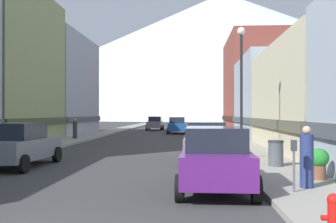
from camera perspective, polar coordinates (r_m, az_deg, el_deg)
sidewalk_left at (r=41.27m, az=-9.73°, el=-3.19°), size 2.50×100.00×0.15m
sidewalk_right at (r=40.31m, az=7.88°, el=-3.26°), size 2.50×100.00×0.15m
storefront_left_3 at (r=41.64m, az=-18.03°, el=3.32°), size 9.45×11.97×9.89m
storefront_right_1 at (r=23.48m, az=22.32°, el=1.51°), size 6.76×13.29×6.00m
storefront_right_2 at (r=35.78m, az=15.75°, el=1.73°), size 6.83×11.34×7.11m
storefront_right_3 at (r=48.62m, az=14.32°, el=3.58°), size 9.90×13.74×11.23m
car_left_1 at (r=16.97m, az=-20.77°, el=-4.53°), size 2.15×4.44×1.78m
car_right_0 at (r=11.23m, az=6.86°, el=-6.72°), size 2.14×4.44×1.78m
car_right_1 at (r=17.44m, az=5.64°, el=-4.43°), size 2.21×4.47×1.78m
car_driving_0 at (r=51.07m, az=-1.89°, el=-1.71°), size 2.06×4.40×1.78m
car_driving_1 at (r=42.22m, az=1.35°, el=-2.01°), size 2.06×4.40×1.78m
fire_hydrant_near at (r=7.14m, az=22.93°, el=-13.47°), size 0.40×0.22×0.70m
parking_meter_near at (r=10.62m, az=17.79°, el=-6.46°), size 0.14×0.10×1.33m
trash_bin_right at (r=15.64m, az=15.37°, el=-5.84°), size 0.59×0.59×0.98m
potted_plant_0 at (r=12.85m, az=21.08°, el=-6.79°), size 0.58×0.58×0.95m
pedestrian_0 at (r=32.56m, az=-13.33°, el=-2.52°), size 0.36×0.36×1.61m
pedestrian_1 at (r=11.35m, az=19.48°, el=-6.52°), size 0.36×0.36×1.67m
streetlamp_right at (r=17.87m, az=10.59°, el=5.58°), size 0.36×0.36×5.86m
mountain_backdrop at (r=268.94m, az=8.12°, el=8.15°), size 332.65×332.65×83.30m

